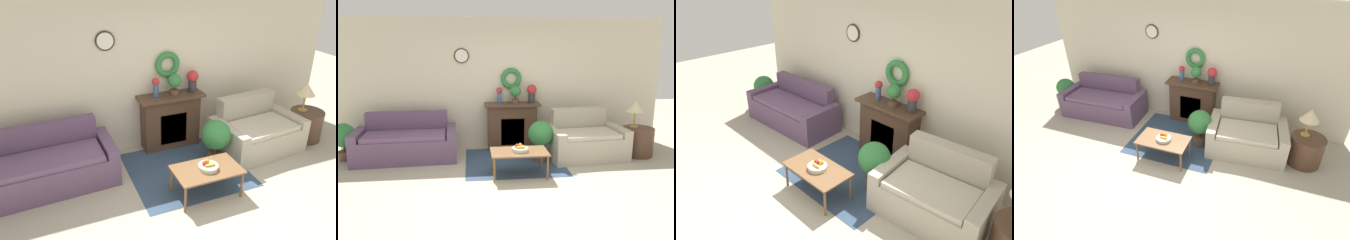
% 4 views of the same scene
% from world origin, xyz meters
% --- Properties ---
extents(ground_plane, '(16.00, 16.00, 0.00)m').
position_xyz_m(ground_plane, '(0.00, 0.00, 0.00)').
color(ground_plane, '#ADA38E').
extents(floor_rug, '(1.80, 1.66, 0.01)m').
position_xyz_m(floor_rug, '(0.08, 1.42, 0.00)').
color(floor_rug, '#334760').
rests_on(floor_rug, ground_plane).
extents(wall_back, '(6.80, 0.16, 2.70)m').
position_xyz_m(wall_back, '(0.00, 2.46, 1.35)').
color(wall_back, beige).
rests_on(wall_back, ground_plane).
extents(fireplace, '(1.14, 0.41, 0.98)m').
position_xyz_m(fireplace, '(0.15, 2.25, 0.50)').
color(fireplace, '#4C3323').
rests_on(fireplace, ground_plane).
extents(couch_left, '(1.94, 0.96, 0.87)m').
position_xyz_m(couch_left, '(-1.95, 1.81, 0.31)').
color(couch_left, '#604766').
rests_on(couch_left, ground_plane).
extents(loveseat_right, '(1.55, 1.09, 0.91)m').
position_xyz_m(loveseat_right, '(1.49, 1.58, 0.32)').
color(loveseat_right, '#B2A893').
rests_on(loveseat_right, ground_plane).
extents(coffee_table, '(0.94, 0.56, 0.43)m').
position_xyz_m(coffee_table, '(0.08, 0.74, 0.39)').
color(coffee_table, brown).
rests_on(coffee_table, ground_plane).
extents(fruit_bowl, '(0.28, 0.28, 0.12)m').
position_xyz_m(fruit_bowl, '(0.09, 0.74, 0.47)').
color(fruit_bowl, beige).
rests_on(fruit_bowl, coffee_table).
extents(side_table_by_loveseat, '(0.59, 0.59, 0.56)m').
position_xyz_m(side_table_by_loveseat, '(2.58, 1.54, 0.28)').
color(side_table_by_loveseat, '#4C3323').
rests_on(side_table_by_loveseat, ground_plane).
extents(table_lamp, '(0.33, 0.33, 0.53)m').
position_xyz_m(table_lamp, '(2.50, 1.60, 0.97)').
color(table_lamp, '#B28E42').
rests_on(table_lamp, side_table_by_loveseat).
extents(vase_on_mantel_left, '(0.13, 0.13, 0.33)m').
position_xyz_m(vase_on_mantel_left, '(-0.11, 2.26, 1.17)').
color(vase_on_mantel_left, '#3D5684').
rests_on(vase_on_mantel_left, fireplace).
extents(vase_on_mantel_right, '(0.20, 0.20, 0.38)m').
position_xyz_m(vase_on_mantel_right, '(0.56, 2.26, 1.20)').
color(vase_on_mantel_right, '#2D2D33').
rests_on(vase_on_mantel_right, fireplace).
extents(potted_plant_on_mantel, '(0.23, 0.23, 0.36)m').
position_xyz_m(potted_plant_on_mantel, '(0.22, 2.24, 1.20)').
color(potted_plant_on_mantel, brown).
rests_on(potted_plant_on_mantel, fireplace).
extents(potted_plant_floor_by_couch, '(0.45, 0.45, 0.72)m').
position_xyz_m(potted_plant_floor_by_couch, '(-3.11, 1.87, 0.44)').
color(potted_plant_floor_by_couch, brown).
rests_on(potted_plant_floor_by_couch, ground_plane).
extents(potted_plant_floor_by_loveseat, '(0.48, 0.48, 0.78)m').
position_xyz_m(potted_plant_floor_by_loveseat, '(0.58, 1.39, 0.50)').
color(potted_plant_floor_by_loveseat, brown).
rests_on(potted_plant_floor_by_loveseat, ground_plane).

